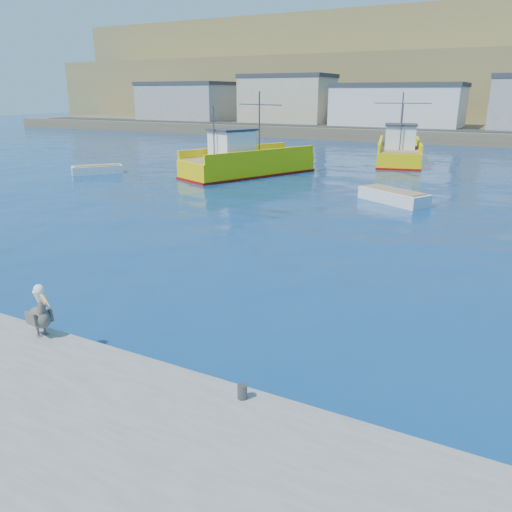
{
  "coord_description": "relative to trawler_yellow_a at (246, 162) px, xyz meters",
  "views": [
    {
      "loc": [
        7.26,
        -10.89,
        6.33
      ],
      "look_at": [
        -0.15,
        3.15,
        1.12
      ],
      "focal_mm": 35.0,
      "sensor_mm": 36.0,
      "label": 1
    }
  ],
  "objects": [
    {
      "name": "trawler_yellow_a",
      "position": [
        0.0,
        0.0,
        0.0
      ],
      "size": [
        7.87,
        11.9,
        6.52
      ],
      "color": "yellow",
      "rests_on": "ground"
    },
    {
      "name": "far_shore",
      "position": [
        12.25,
        84.84,
        7.94
      ],
      "size": [
        200.0,
        81.0,
        24.0
      ],
      "color": "brown",
      "rests_on": "ground"
    },
    {
      "name": "ground",
      "position": [
        12.25,
        -24.36,
        -1.04
      ],
      "size": [
        260.0,
        260.0,
        0.0
      ],
      "primitive_type": "plane",
      "color": "navy",
      "rests_on": "ground"
    },
    {
      "name": "skiff_left",
      "position": [
        -11.25,
        -4.95,
        -0.77
      ],
      "size": [
        3.56,
        3.93,
        0.86
      ],
      "color": "silver",
      "rests_on": "ground"
    },
    {
      "name": "dock_bollards",
      "position": [
        12.85,
        -27.76,
        -0.39
      ],
      "size": [
        36.2,
        0.2,
        0.3
      ],
      "color": "#4C4C4C",
      "rests_on": "dock"
    },
    {
      "name": "trawler_yellow_b",
      "position": [
        9.15,
        13.3,
        -0.02
      ],
      "size": [
        6.16,
        11.54,
        6.47
      ],
      "color": "yellow",
      "rests_on": "ground"
    },
    {
      "name": "pelican",
      "position": [
        9.47,
        -27.74,
        0.06
      ],
      "size": [
        1.14,
        0.65,
        1.42
      ],
      "color": "#595451",
      "rests_on": "dock"
    },
    {
      "name": "skiff_mid",
      "position": [
        12.98,
        -5.07,
        -0.73
      ],
      "size": [
        4.64,
        3.58,
        0.97
      ],
      "color": "silver",
      "rests_on": "ground"
    }
  ]
}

